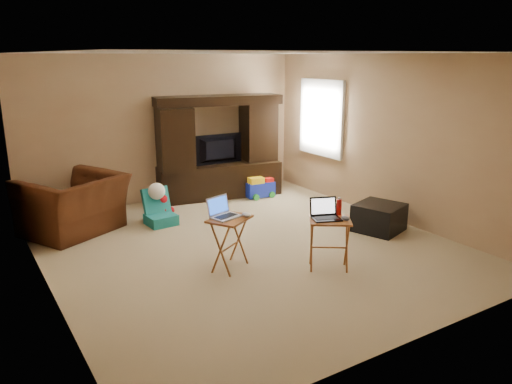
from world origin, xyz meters
TOP-DOWN VIEW (x-y plane):
  - floor at (0.00, 0.00)m, footprint 5.50×5.50m
  - ceiling at (0.00, 0.00)m, footprint 5.50×5.50m
  - wall_back at (0.00, 2.75)m, footprint 5.00×0.00m
  - wall_front at (0.00, -2.75)m, footprint 5.00×0.00m
  - wall_left at (-2.50, 0.00)m, footprint 0.00×5.50m
  - wall_right at (2.50, 0.00)m, footprint 0.00×5.50m
  - window_pane at (2.48, 1.55)m, footprint 0.00×1.20m
  - window_frame at (2.46, 1.55)m, footprint 0.06×1.14m
  - entertainment_center at (0.83, 2.36)m, footprint 2.27×0.93m
  - television at (0.83, 2.32)m, footprint 0.92×0.14m
  - recliner at (-1.83, 1.78)m, footprint 1.64×1.57m
  - child_rocker at (-0.66, 1.46)m, footprint 0.44×0.50m
  - plush_toy at (-0.54, 1.68)m, footprint 0.39×0.32m
  - push_toy at (1.42, 1.95)m, footprint 0.55×0.41m
  - ottoman at (1.93, -0.47)m, footprint 0.78×0.78m
  - tray_table_left at (-0.55, -0.50)m, footprint 0.62×0.59m
  - tray_table_right at (0.44, -1.13)m, footprint 0.61×0.59m
  - laptop_left at (-0.58, -0.47)m, footprint 0.40×0.36m
  - laptop_right at (0.40, -1.11)m, footprint 0.40×0.37m
  - mouse_left at (-0.36, -0.57)m, footprint 0.11×0.14m
  - mouse_right at (0.57, -1.25)m, footprint 0.09×0.13m
  - water_bottle at (0.64, -1.05)m, footprint 0.06×0.06m

SIDE VIEW (x-z plane):
  - floor at x=0.00m, z-range 0.00..0.00m
  - push_toy at x=1.42m, z-range 0.00..0.39m
  - ottoman at x=1.93m, z-range 0.00..0.40m
  - plush_toy at x=-0.54m, z-range 0.00..0.43m
  - child_rocker at x=-0.66m, z-range 0.00..0.55m
  - tray_table_right at x=0.44m, z-range 0.00..0.62m
  - tray_table_left at x=-0.55m, z-range 0.00..0.64m
  - recliner at x=-1.83m, z-range 0.00..0.83m
  - mouse_right at x=0.57m, z-range 0.62..0.67m
  - mouse_left at x=-0.36m, z-range 0.64..0.69m
  - water_bottle at x=0.64m, z-range 0.62..0.81m
  - laptop_right at x=0.40m, z-range 0.62..0.86m
  - laptop_left at x=-0.58m, z-range 0.64..0.88m
  - television at x=0.83m, z-range 0.60..1.13m
  - entertainment_center at x=0.83m, z-range 0.00..1.81m
  - wall_back at x=0.00m, z-range -1.25..3.75m
  - wall_front at x=0.00m, z-range -1.25..3.75m
  - wall_left at x=-2.50m, z-range -1.50..4.00m
  - wall_right at x=2.50m, z-range -1.50..4.00m
  - window_pane at x=2.48m, z-range 0.80..2.00m
  - window_frame at x=2.46m, z-range 0.73..2.07m
  - ceiling at x=0.00m, z-range 2.50..2.50m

